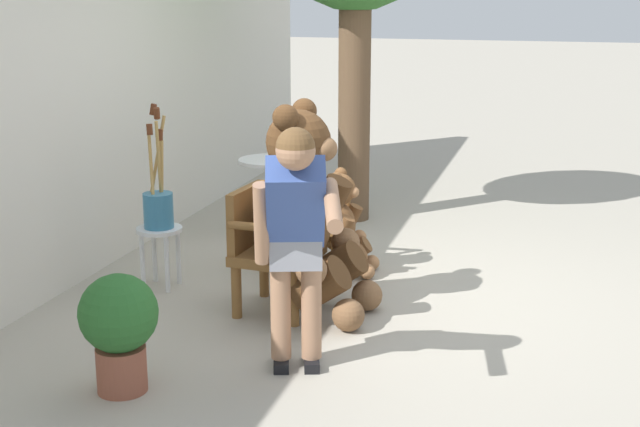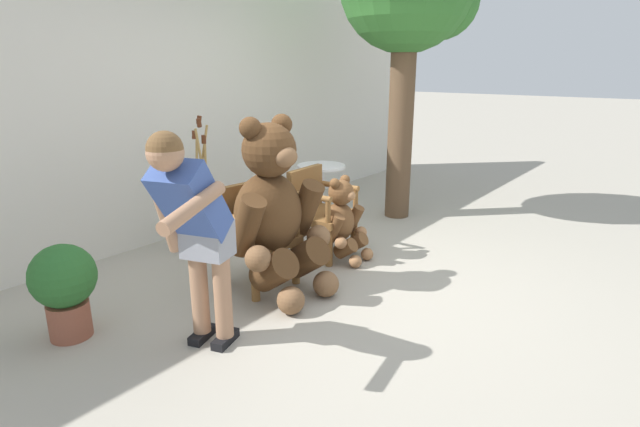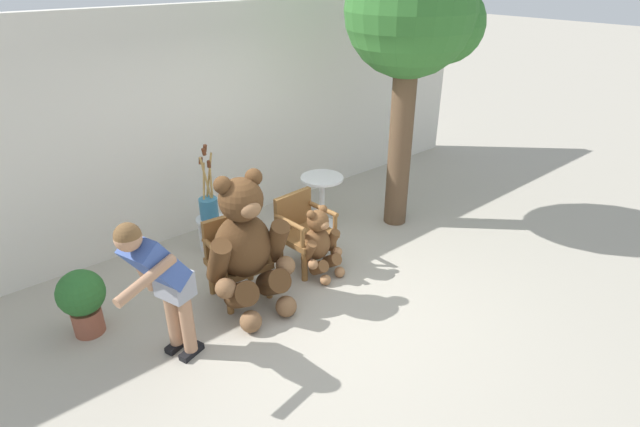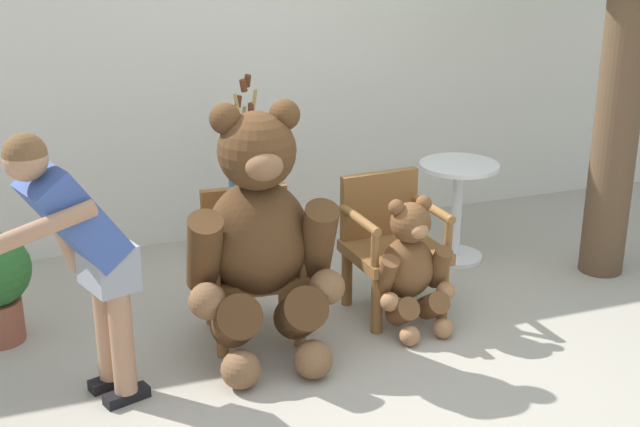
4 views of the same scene
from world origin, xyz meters
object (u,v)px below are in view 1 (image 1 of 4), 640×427
at_px(teddy_bear_large, 305,213).
at_px(round_side_table, 271,189).
at_px(white_stool, 160,241).
at_px(person_visitor, 296,227).
at_px(brush_bucket, 158,203).
at_px(wooden_chair_left, 270,246).
at_px(teddy_bear_small, 343,223).
at_px(wooden_chair_right, 307,214).
at_px(potted_plant, 119,324).

xyz_separation_m(teddy_bear_large, round_side_table, (1.70, 0.83, -0.27)).
bearing_deg(white_stool, person_visitor, -130.27).
xyz_separation_m(teddy_bear_large, brush_bucket, (0.24, 1.20, -0.07)).
xyz_separation_m(wooden_chair_left, white_stool, (0.23, 0.94, -0.11)).
xyz_separation_m(teddy_bear_small, brush_bucket, (-0.69, 1.23, 0.24)).
xyz_separation_m(teddy_bear_small, white_stool, (-0.69, 1.23, -0.05)).
relative_size(teddy_bear_large, white_stool, 3.18).
bearing_deg(teddy_bear_small, round_side_table, 48.01).
distance_m(wooden_chair_right, brush_bucket, 1.18).
xyz_separation_m(teddy_bear_large, person_visitor, (-0.99, -0.25, 0.18)).
xyz_separation_m(person_visitor, white_stool, (1.22, 1.45, -0.54)).
bearing_deg(white_stool, brush_bucket, 15.64).
height_order(teddy_bear_small, potted_plant, teddy_bear_small).
bearing_deg(wooden_chair_right, teddy_bear_small, -88.66).
height_order(wooden_chair_right, teddy_bear_small, wooden_chair_right).
height_order(wooden_chair_left, teddy_bear_small, wooden_chair_left).
bearing_deg(white_stool, wooden_chair_left, -103.48).
bearing_deg(round_side_table, teddy_bear_small, -131.99).
bearing_deg(brush_bucket, wooden_chair_left, -103.67).
bearing_deg(wooden_chair_right, potted_plant, 170.88).
distance_m(wooden_chair_left, wooden_chair_right, 0.91).
xyz_separation_m(wooden_chair_right, white_stool, (-0.68, 0.94, -0.11)).
distance_m(person_visitor, potted_plant, 1.11).
bearing_deg(round_side_table, white_stool, 165.77).
xyz_separation_m(wooden_chair_left, potted_plant, (-1.44, 0.38, -0.07)).
relative_size(teddy_bear_large, round_side_table, 2.03).
bearing_deg(wooden_chair_left, potted_plant, 165.35).
distance_m(teddy_bear_large, potted_plant, 1.60).
height_order(teddy_bear_small, brush_bucket, brush_bucket).
bearing_deg(round_side_table, wooden_chair_right, -143.74).
distance_m(teddy_bear_small, potted_plant, 2.45).
bearing_deg(person_visitor, white_stool, 49.73).
bearing_deg(brush_bucket, teddy_bear_small, -60.80).
relative_size(person_visitor, potted_plant, 2.20).
xyz_separation_m(wooden_chair_right, potted_plant, (-2.35, 0.38, -0.07)).
bearing_deg(white_stool, round_side_table, -14.23).
relative_size(person_visitor, round_side_table, 2.07).
relative_size(teddy_bear_small, white_stool, 1.80).
distance_m(white_stool, brush_bucket, 0.29).
xyz_separation_m(brush_bucket, potted_plant, (-1.67, -0.56, -0.25)).
distance_m(wooden_chair_left, brush_bucket, 0.99).
xyz_separation_m(wooden_chair_right, person_visitor, (-1.91, -0.51, 0.43)).
bearing_deg(teddy_bear_large, potted_plant, 156.02).
xyz_separation_m(person_visitor, brush_bucket, (1.23, 1.45, -0.25)).
xyz_separation_m(teddy_bear_large, white_stool, (0.24, 1.20, -0.36)).
relative_size(white_stool, round_side_table, 0.64).
bearing_deg(teddy_bear_large, teddy_bear_small, -1.61).
bearing_deg(potted_plant, round_side_table, 3.52).
xyz_separation_m(wooden_chair_left, brush_bucket, (0.23, 0.94, 0.19)).
height_order(wooden_chair_right, potted_plant, wooden_chair_right).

